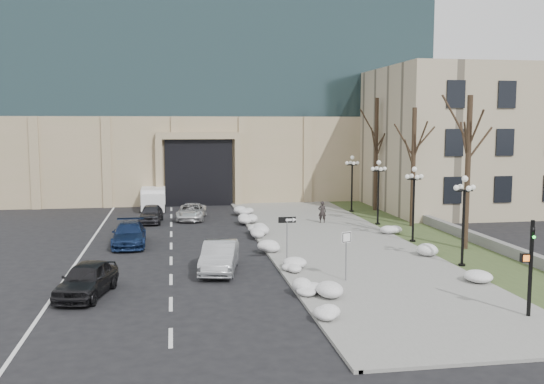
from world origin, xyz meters
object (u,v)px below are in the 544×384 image
at_px(lamppost_a, 464,209).
at_px(car_e, 151,214).
at_px(pedestrian, 322,212).
at_px(traffic_signal, 530,270).
at_px(car_c, 129,234).
at_px(lamppost_d, 352,176).
at_px(keep_sign, 346,245).
at_px(lamppost_b, 414,194).
at_px(one_way_sign, 290,225).
at_px(car_d, 191,212).
at_px(car_a, 87,279).
at_px(lamppost_c, 378,184).
at_px(box_truck, 153,199).
at_px(car_b, 220,257).

bearing_deg(lamppost_a, car_e, 133.64).
height_order(pedestrian, traffic_signal, traffic_signal).
distance_m(car_c, pedestrian, 14.60).
relative_size(lamppost_a, lamppost_d, 1.00).
bearing_deg(keep_sign, lamppost_b, 33.07).
xyz_separation_m(car_e, traffic_signal, (14.86, -25.17, 1.21)).
bearing_deg(one_way_sign, car_d, 104.38).
xyz_separation_m(pedestrian, lamppost_d, (3.84, 5.28, 2.15)).
distance_m(car_c, car_d, 10.30).
relative_size(car_d, lamppost_a, 0.93).
relative_size(car_a, lamppost_a, 0.91).
bearing_deg(lamppost_b, car_e, 147.01).
distance_m(car_a, lamppost_b, 20.46).
relative_size(car_e, lamppost_c, 0.84).
bearing_deg(car_a, lamppost_a, 19.52).
distance_m(one_way_sign, lamppost_d, 19.72).
distance_m(car_c, box_truck, 15.86).
distance_m(traffic_signal, lamppost_d, 27.67).
relative_size(one_way_sign, keep_sign, 1.07).
relative_size(box_truck, keep_sign, 2.40).
bearing_deg(pedestrian, lamppost_c, 171.20).
bearing_deg(car_a, pedestrian, 61.18).
relative_size(car_e, one_way_sign, 1.55).
height_order(car_c, keep_sign, keep_sign).
height_order(car_e, box_truck, box_truck).
height_order(box_truck, lamppost_c, lamppost_c).
height_order(car_c, lamppost_c, lamppost_c).
bearing_deg(one_way_sign, box_truck, 107.32).
bearing_deg(car_e, one_way_sign, -59.91).
bearing_deg(pedestrian, keep_sign, 88.54).
height_order(car_d, traffic_signal, traffic_signal).
relative_size(box_truck, lamppost_a, 1.22).
relative_size(car_a, car_e, 1.09).
distance_m(car_d, lamppost_c, 14.39).
bearing_deg(lamppost_d, pedestrian, -126.01).
distance_m(pedestrian, lamppost_c, 4.57).
relative_size(car_c, car_d, 1.09).
height_order(car_c, car_d, car_c).
xyz_separation_m(car_d, keep_sign, (6.49, -19.97, 1.16)).
distance_m(traffic_signal, lamppost_a, 8.31).
height_order(pedestrian, keep_sign, keep_sign).
bearing_deg(keep_sign, lamppost_a, -2.25).
distance_m(car_e, lamppost_b, 19.55).
bearing_deg(keep_sign, pedestrian, 61.52).
relative_size(car_b, keep_sign, 1.92).
relative_size(pedestrian, lamppost_c, 0.34).
xyz_separation_m(car_a, car_d, (5.11, 20.25, -0.12)).
bearing_deg(lamppost_a, car_c, 153.67).
xyz_separation_m(pedestrian, lamppost_c, (3.84, -1.22, 2.15)).
height_order(car_a, one_way_sign, one_way_sign).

